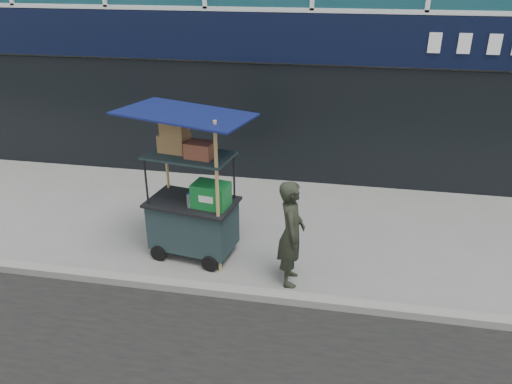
# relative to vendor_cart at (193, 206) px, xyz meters

# --- Properties ---
(ground) EXTENTS (80.00, 80.00, 0.00)m
(ground) POSITION_rel_vendor_cart_xyz_m (1.42, -0.77, -0.83)
(ground) COLOR slate
(ground) RESTS_ON ground
(curb) EXTENTS (80.00, 0.18, 0.12)m
(curb) POSITION_rel_vendor_cart_xyz_m (1.42, -0.97, -0.77)
(curb) COLOR gray
(curb) RESTS_ON ground
(vendor_cart) EXTENTS (1.93, 1.51, 2.38)m
(vendor_cart) POSITION_rel_vendor_cart_xyz_m (0.00, 0.00, 0.00)
(vendor_cart) COLOR #1A2B2D
(vendor_cart) RESTS_ON ground
(vendor_man) EXTENTS (0.43, 0.61, 1.57)m
(vendor_man) POSITION_rel_vendor_cart_xyz_m (1.56, -0.46, -0.05)
(vendor_man) COLOR black
(vendor_man) RESTS_ON ground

